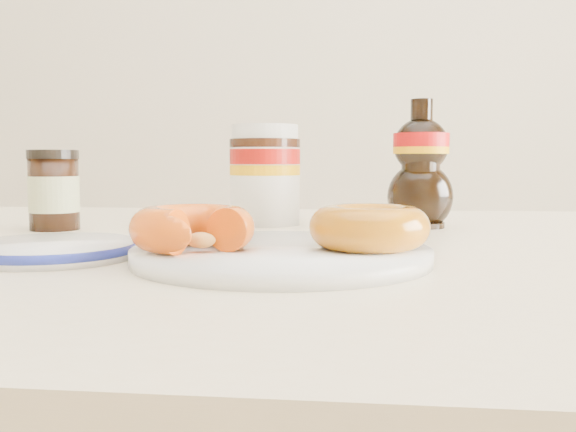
# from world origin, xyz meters

# --- Properties ---
(dining_table) EXTENTS (1.40, 0.90, 0.75)m
(dining_table) POSITION_xyz_m (0.00, 0.10, 0.67)
(dining_table) COLOR beige
(dining_table) RESTS_ON ground
(plate) EXTENTS (0.25, 0.25, 0.01)m
(plate) POSITION_xyz_m (0.01, -0.04, 0.76)
(plate) COLOR white
(plate) RESTS_ON dining_table
(donut_bitten) EXTENTS (0.13, 0.13, 0.04)m
(donut_bitten) POSITION_xyz_m (-0.06, -0.06, 0.78)
(donut_bitten) COLOR #DC530C
(donut_bitten) RESTS_ON plate
(donut_whole) EXTENTS (0.11, 0.11, 0.04)m
(donut_whole) POSITION_xyz_m (0.08, -0.04, 0.78)
(donut_whole) COLOR #A4610A
(donut_whole) RESTS_ON plate
(nutella_jar) EXTENTS (0.09, 0.09, 0.13)m
(nutella_jar) POSITION_xyz_m (-0.05, 0.28, 0.82)
(nutella_jar) COLOR white
(nutella_jar) RESTS_ON dining_table
(syrup_bottle) EXTENTS (0.11, 0.10, 0.16)m
(syrup_bottle) POSITION_xyz_m (0.15, 0.26, 0.83)
(syrup_bottle) COLOR black
(syrup_bottle) RESTS_ON dining_table
(dark_jar) EXTENTS (0.06, 0.06, 0.10)m
(dark_jar) POSITION_xyz_m (-0.30, 0.18, 0.80)
(dark_jar) COLOR black
(dark_jar) RESTS_ON dining_table
(blue_rim_saucer) EXTENTS (0.15, 0.15, 0.01)m
(blue_rim_saucer) POSITION_xyz_m (-0.19, -0.04, 0.76)
(blue_rim_saucer) COLOR white
(blue_rim_saucer) RESTS_ON dining_table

